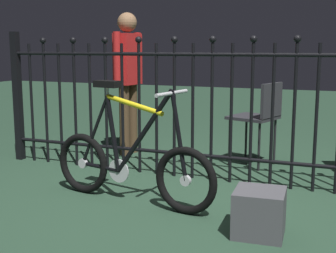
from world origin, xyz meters
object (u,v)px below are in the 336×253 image
(bicycle, at_px, (130,163))
(person_visitor, at_px, (128,72))
(display_crate, at_px, (259,213))
(chair_charcoal, at_px, (260,114))

(bicycle, bearing_deg, person_visitor, 117.36)
(display_crate, bearing_deg, bicycle, 166.25)
(chair_charcoal, relative_size, display_crate, 2.69)
(person_visitor, bearing_deg, chair_charcoal, -0.66)
(bicycle, distance_m, display_crate, 1.05)
(bicycle, xyz_separation_m, display_crate, (1.01, -0.25, -0.16))
(bicycle, height_order, display_crate, bicycle)
(bicycle, distance_m, person_visitor, 1.74)
(chair_charcoal, height_order, display_crate, chair_charcoal)
(display_crate, bearing_deg, person_visitor, 136.01)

